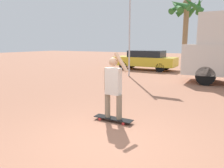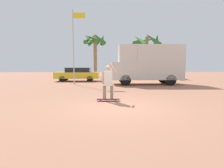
# 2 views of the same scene
# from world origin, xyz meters

# --- Properties ---
(ground_plane) EXTENTS (80.00, 80.00, 0.00)m
(ground_plane) POSITION_xyz_m (0.00, 0.00, 0.00)
(ground_plane) COLOR #A36B51
(skateboard) EXTENTS (1.03, 0.25, 0.09)m
(skateboard) POSITION_xyz_m (-0.47, 1.18, 0.08)
(skateboard) COLOR black
(skateboard) RESTS_ON ground_plane
(person_skateboarder) EXTENTS (0.66, 0.22, 1.67)m
(person_skateboarder) POSITION_xyz_m (-0.47, 1.18, 0.95)
(person_skateboarder) COLOR gray
(person_skateboarder) RESTS_ON skateboard
(parked_car_yellow) EXTENTS (4.53, 1.77, 1.42)m
(parked_car_yellow) POSITION_xyz_m (-3.68, 11.95, 0.76)
(parked_car_yellow) COLOR black
(parked_car_yellow) RESTS_ON ground_plane
(palm_tree_center_background) EXTENTS (3.43, 3.46, 6.17)m
(palm_tree_center_background) POSITION_xyz_m (-2.27, 18.73, 4.92)
(palm_tree_center_background) COLOR #8E704C
(palm_tree_center_background) RESTS_ON ground_plane
(flagpole) EXTENTS (1.09, 0.12, 6.27)m
(flagpole) POSITION_xyz_m (-3.29, 8.39, 3.57)
(flagpole) COLOR #B7B7BC
(flagpole) RESTS_ON ground_plane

